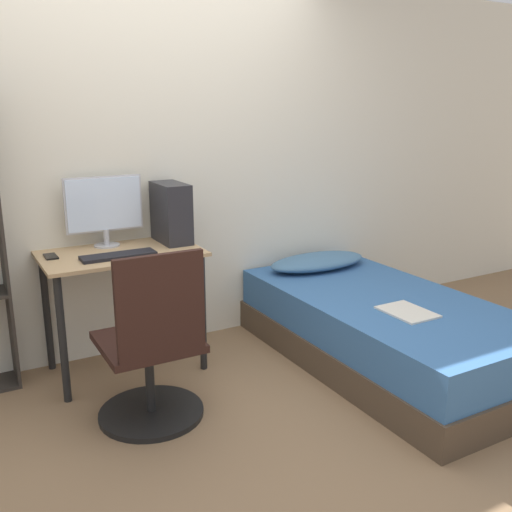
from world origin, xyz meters
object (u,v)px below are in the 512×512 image
object	(u,v)px
office_chair	(153,359)
bed	(383,330)
keyboard	(118,256)
pc_tower	(171,213)
monitor	(104,207)

from	to	relation	value
office_chair	bed	world-z (taller)	office_chair
bed	keyboard	size ratio (longest dim) A/B	4.65
bed	pc_tower	xyz separation A→B (m)	(-1.12, 0.82, 0.74)
bed	keyboard	distance (m)	1.75
bed	monitor	xyz separation A→B (m)	(-1.53, 0.91, 0.80)
pc_tower	bed	bearing A→B (deg)	-36.14
monitor	pc_tower	distance (m)	0.42
office_chair	monitor	size ratio (longest dim) A/B	1.99
monitor	keyboard	size ratio (longest dim) A/B	1.11
monitor	keyboard	world-z (taller)	monitor
keyboard	pc_tower	xyz separation A→B (m)	(0.42, 0.22, 0.18)
monitor	bed	bearing A→B (deg)	-30.83
pc_tower	keyboard	bearing A→B (deg)	-152.83
office_chair	monitor	world-z (taller)	monitor
keyboard	pc_tower	size ratio (longest dim) A/B	1.13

